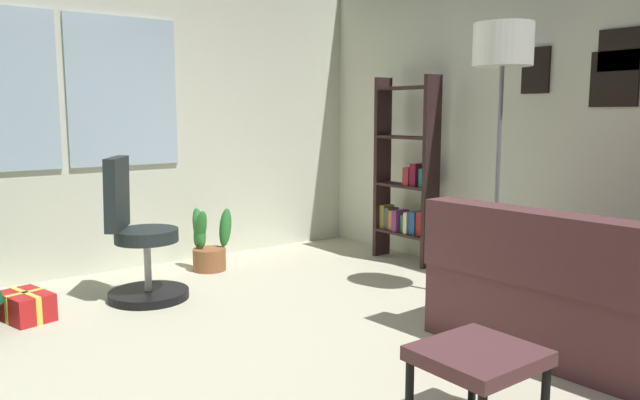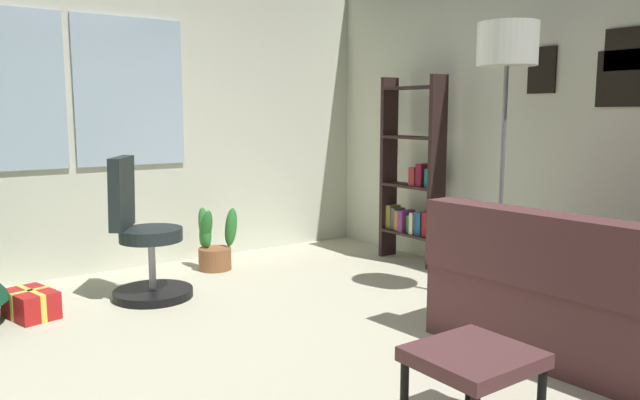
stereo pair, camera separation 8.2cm
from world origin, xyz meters
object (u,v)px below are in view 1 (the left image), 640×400
Objects in this scene: floor_lamp at (502,62)px; potted_plant at (209,246)px; footstool at (478,361)px; gift_box_red at (26,306)px; office_chair at (139,245)px; bookshelf at (406,182)px.

floor_lamp is 2.74m from potted_plant.
footstool is 0.86× the size of potted_plant.
floor_lamp is (1.53, 1.09, 1.33)m from footstool.
gift_box_red is 0.40× the size of office_chair.
floor_lamp reaches higher than bookshelf.
gift_box_red is at bearing 178.99° from office_chair.
office_chair is (-0.42, 2.63, 0.08)m from footstool.
footstool is 2.90m from gift_box_red.
bookshelf is (3.06, -0.33, 0.62)m from gift_box_red.
potted_plant is at bearing 120.52° from floor_lamp.
office_chair reaches higher than potted_plant.
office_chair is 0.92m from potted_plant.
footstool is at bearing -144.57° from floor_lamp.
gift_box_red is 0.25× the size of bookshelf.
bookshelf is at bearing -26.63° from potted_plant.
floor_lamp reaches higher than footstool.
footstool is 2.30m from floor_lamp.
floor_lamp reaches higher than potted_plant.
bookshelf reaches higher than office_chair.
floor_lamp is at bearing -38.35° from office_chair.
office_chair is (0.75, -0.01, 0.30)m from gift_box_red.
gift_box_red is at bearing 150.03° from floor_lamp.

